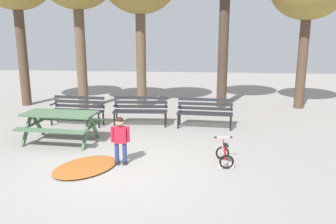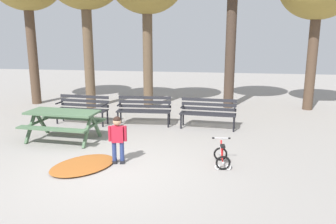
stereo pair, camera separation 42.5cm
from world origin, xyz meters
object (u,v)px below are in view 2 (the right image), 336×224
at_px(picnic_table, 63,118).
at_px(child_standing, 118,136).
at_px(park_bench_far_left, 83,107).
at_px(park_bench_right, 208,111).
at_px(park_bench_left, 144,108).
at_px(kids_bicycle, 222,156).

bearing_deg(picnic_table, child_standing, -35.18).
bearing_deg(park_bench_far_left, park_bench_right, 0.98).
height_order(park_bench_left, park_bench_right, same).
xyz_separation_m(park_bench_far_left, kids_bicycle, (4.21, -2.78, -0.31)).
height_order(park_bench_right, child_standing, child_standing).
height_order(picnic_table, child_standing, child_standing).
bearing_deg(picnic_table, park_bench_left, 46.99).
relative_size(park_bench_left, child_standing, 1.59).
relative_size(child_standing, kids_bicycle, 1.74).
distance_m(park_bench_far_left, park_bench_right, 3.80).
height_order(picnic_table, kids_bicycle, picnic_table).
bearing_deg(child_standing, picnic_table, 144.82).
relative_size(picnic_table, park_bench_right, 1.16).
distance_m(picnic_table, park_bench_right, 4.02).
relative_size(park_bench_left, kids_bicycle, 2.76).
relative_size(park_bench_far_left, child_standing, 1.59).
relative_size(picnic_table, child_standing, 1.84).
relative_size(park_bench_far_left, park_bench_left, 1.00).
distance_m(picnic_table, kids_bicycle, 4.19).
bearing_deg(child_standing, park_bench_left, 92.85).
relative_size(park_bench_far_left, kids_bicycle, 2.77).
relative_size(picnic_table, park_bench_far_left, 1.15).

